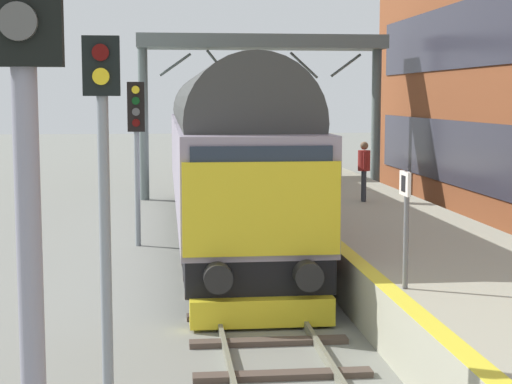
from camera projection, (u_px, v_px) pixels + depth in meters
ground_plane at (238, 271)px, 18.45m from camera, size 140.00×140.00×0.00m
track_main at (238, 269)px, 18.44m from camera, size 2.50×60.00×0.15m
station_platform at (396, 246)px, 18.78m from camera, size 4.00×44.00×1.01m
diesel_locomotive at (223, 147)px, 22.82m from camera, size 2.74×18.94×4.68m
signal_post_near at (29, 269)px, 4.54m from camera, size 0.44×0.22×4.74m
signal_post_mid at (104, 182)px, 10.01m from camera, size 0.44×0.22×4.59m
signal_post_far at (137, 139)px, 21.27m from camera, size 0.44×0.22×4.25m
platform_number_sign at (406, 210)px, 12.31m from camera, size 0.10×0.44×1.76m
waiting_passenger at (364, 166)px, 22.73m from camera, size 0.40×0.50×1.64m
overhead_footbridge at (262, 54)px, 31.12m from camera, size 9.30×2.00×6.16m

